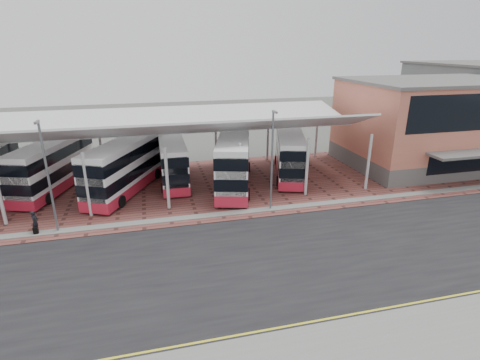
{
  "coord_description": "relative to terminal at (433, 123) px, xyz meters",
  "views": [
    {
      "loc": [
        -7.15,
        -20.09,
        12.63
      ],
      "look_at": [
        -0.38,
        6.99,
        2.53
      ],
      "focal_mm": 28.0,
      "sensor_mm": 36.0,
      "label": 1
    }
  ],
  "objects": [
    {
      "name": "ground",
      "position": [
        -23.0,
        -13.92,
        -4.66
      ],
      "size": [
        140.0,
        140.0,
        0.0
      ],
      "primitive_type": "plane",
      "color": "#4C4E49"
    },
    {
      "name": "suitcase",
      "position": [
        -38.38,
        -7.8,
        -4.32
      ],
      "size": [
        0.33,
        0.23,
        0.56
      ],
      "primitive_type": "cube",
      "color": "black",
      "rests_on": "forecourt"
    },
    {
      "name": "forecourt",
      "position": [
        -21.0,
        -0.92,
        -4.63
      ],
      "size": [
        72.0,
        16.0,
        0.06
      ],
      "primitive_type": "cube",
      "color": "brown",
      "rests_on": "ground"
    },
    {
      "name": "canopy",
      "position": [
        -29.0,
        0.01,
        1.14
      ],
      "size": [
        37.0,
        11.63,
        7.07
      ],
      "color": "silver",
      "rests_on": "ground"
    },
    {
      "name": "bus_5",
      "position": [
        -16.46,
        0.13,
        -2.41
      ],
      "size": [
        5.59,
        10.94,
        4.41
      ],
      "rotation": [
        0.0,
        0.0,
        -0.31
      ],
      "color": "white",
      "rests_on": "forecourt"
    },
    {
      "name": "terminal",
      "position": [
        0.0,
        0.0,
        0.0
      ],
      "size": [
        18.4,
        14.4,
        9.25
      ],
      "color": "#5A5756",
      "rests_on": "ground"
    },
    {
      "name": "bus_3",
      "position": [
        -28.11,
        1.28,
        -2.53
      ],
      "size": [
        2.65,
        10.15,
        4.17
      ],
      "rotation": [
        0.0,
        0.0,
        -0.01
      ],
      "color": "white",
      "rests_on": "forecourt"
    },
    {
      "name": "yellow_line_near",
      "position": [
        -23.0,
        -20.92,
        -4.63
      ],
      "size": [
        120.0,
        0.12,
        0.01
      ],
      "primitive_type": "cube",
      "color": "yellow",
      "rests_on": "road"
    },
    {
      "name": "lamp_east",
      "position": [
        -21.0,
        -7.65,
        -0.3
      ],
      "size": [
        0.16,
        0.9,
        8.07
      ],
      "color": "slate",
      "rests_on": "ground"
    },
    {
      "name": "north_kerb",
      "position": [
        -23.0,
        -7.72,
        -4.59
      ],
      "size": [
        120.0,
        0.8,
        0.14
      ],
      "primitive_type": "cube",
      "color": "slate",
      "rests_on": "ground"
    },
    {
      "name": "bus_1",
      "position": [
        -38.76,
        1.48,
        -2.37
      ],
      "size": [
        5.81,
        11.11,
        4.48
      ],
      "rotation": [
        0.0,
        0.0,
        -0.32
      ],
      "color": "white",
      "rests_on": "forecourt"
    },
    {
      "name": "sidewalk",
      "position": [
        -23.0,
        -22.92,
        -4.59
      ],
      "size": [
        120.0,
        4.0,
        0.14
      ],
      "primitive_type": "cube",
      "color": "slate",
      "rests_on": "ground"
    },
    {
      "name": "road",
      "position": [
        -23.0,
        -14.92,
        -4.65
      ],
      "size": [
        120.0,
        14.0,
        0.02
      ],
      "primitive_type": "cube",
      "color": "black",
      "rests_on": "ground"
    },
    {
      "name": "lamp_west",
      "position": [
        -37.0,
        -7.65,
        -0.3
      ],
      "size": [
        0.16,
        0.9,
        8.07
      ],
      "color": "slate",
      "rests_on": "ground"
    },
    {
      "name": "bus_2",
      "position": [
        -32.35,
        -0.57,
        -2.31
      ],
      "size": [
        7.2,
        11.2,
        4.61
      ],
      "rotation": [
        0.0,
        0.0,
        -0.45
      ],
      "color": "white",
      "rests_on": "forecourt"
    },
    {
      "name": "yellow_line_far",
      "position": [
        -23.0,
        -20.62,
        -4.63
      ],
      "size": [
        120.0,
        0.12,
        0.01
      ],
      "primitive_type": "cube",
      "color": "yellow",
      "rests_on": "road"
    },
    {
      "name": "bus_4",
      "position": [
        -22.57,
        -1.42,
        -2.18
      ],
      "size": [
        5.81,
        12.12,
        4.88
      ],
      "rotation": [
        0.0,
        0.0,
        -0.27
      ],
      "color": "white",
      "rests_on": "forecourt"
    },
    {
      "name": "pedestrian",
      "position": [
        -38.44,
        -7.4,
        -3.78
      ],
      "size": [
        0.51,
        0.67,
        1.64
      ],
      "primitive_type": "imported",
      "rotation": [
        0.0,
        0.0,
        1.37
      ],
      "color": "black",
      "rests_on": "forecourt"
    }
  ]
}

